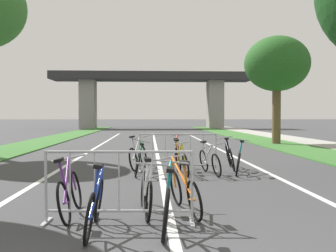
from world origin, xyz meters
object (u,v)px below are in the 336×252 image
object	(u,v)px
bicycle_teal_1	(239,160)
bicycle_green_2	(138,160)
bicycle_white_0	(146,192)
tree_right_cypress_far	(277,65)
bicycle_purple_3	(70,193)
bicycle_red_7	(178,156)
bicycle_teal_11	(167,203)
bicycle_blue_6	(95,205)
bicycle_white_10	(209,161)
crowd_barrier_second	(178,153)
bicycle_orange_8	(184,191)
bicycle_silver_4	(138,156)
bicycle_black_5	(230,156)
crowd_barrier_nearest	(119,188)
bicycle_yellow_9	(181,161)

from	to	relation	value
bicycle_teal_1	bicycle_green_2	bearing A→B (deg)	-164.98
bicycle_white_0	bicycle_teal_1	size ratio (longest dim) A/B	0.94
tree_right_cypress_far	bicycle_white_0	size ratio (longest dim) A/B	3.70
bicycle_purple_3	bicycle_red_7	bearing A→B (deg)	66.96
bicycle_green_2	bicycle_purple_3	distance (m)	4.21
bicycle_teal_1	bicycle_purple_3	distance (m)	5.49
tree_right_cypress_far	bicycle_teal_11	distance (m)	16.58
bicycle_blue_6	bicycle_red_7	bearing A→B (deg)	74.15
bicycle_white_10	crowd_barrier_second	bearing A→B (deg)	-45.66
bicycle_red_7	bicycle_orange_8	distance (m)	4.97
bicycle_purple_3	bicycle_red_7	xyz separation A→B (m)	(2.03, 5.11, 0.01)
tree_right_cypress_far	bicycle_white_10	xyz separation A→B (m)	(-5.21, -9.99, -3.91)
bicycle_purple_3	bicycle_teal_11	world-z (taller)	bicycle_purple_3
crowd_barrier_second	bicycle_red_7	world-z (taller)	crowd_barrier_second
bicycle_silver_4	bicycle_red_7	xyz separation A→B (m)	(1.15, 0.03, 0.00)
tree_right_cypress_far	bicycle_white_0	bearing A→B (deg)	-116.28
crowd_barrier_second	bicycle_black_5	distance (m)	1.58
bicycle_silver_4	crowd_barrier_nearest	bearing A→B (deg)	-77.21
bicycle_white_0	bicycle_blue_6	xyz separation A→B (m)	(-0.67, -0.92, 0.02)
bicycle_teal_11	bicycle_purple_3	bearing A→B (deg)	156.60
bicycle_white_10	bicycle_teal_11	size ratio (longest dim) A/B	0.98
tree_right_cypress_far	bicycle_orange_8	xyz separation A→B (m)	(-6.24, -13.83, -3.91)
bicycle_red_7	bicycle_teal_11	xyz separation A→B (m)	(-0.59, -5.85, -0.01)
bicycle_purple_3	bicycle_white_10	world-z (taller)	bicycle_purple_3
bicycle_green_2	bicycle_orange_8	bearing A→B (deg)	-79.53
crowd_barrier_nearest	bicycle_orange_8	bearing A→B (deg)	27.97
bicycle_green_2	bicycle_red_7	world-z (taller)	bicycle_red_7
bicycle_blue_6	bicycle_green_2	bearing A→B (deg)	83.81
crowd_barrier_nearest	tree_right_cypress_far	bearing A→B (deg)	63.30
bicycle_white_10	bicycle_teal_11	xyz separation A→B (m)	(-1.34, -4.73, 0.02)
bicycle_orange_8	bicycle_red_7	bearing A→B (deg)	75.21
bicycle_teal_11	bicycle_black_5	bearing A→B (deg)	73.42
tree_right_cypress_far	crowd_barrier_second	world-z (taller)	tree_right_cypress_far
bicycle_yellow_9	bicycle_blue_6	bearing A→B (deg)	65.86
bicycle_silver_4	bicycle_green_2	bearing A→B (deg)	-74.02
bicycle_green_2	bicycle_silver_4	bearing A→B (deg)	90.51
bicycle_purple_3	bicycle_teal_11	size ratio (longest dim) A/B	0.99
bicycle_black_5	bicycle_white_0	bearing A→B (deg)	-109.76
bicycle_white_10	tree_right_cypress_far	bearing A→B (deg)	-127.86
bicycle_blue_6	crowd_barrier_second	bearing A→B (deg)	73.05
bicycle_silver_4	bicycle_white_10	bearing A→B (deg)	-15.82
bicycle_silver_4	tree_right_cypress_far	bearing A→B (deg)	65.28
bicycle_white_0	bicycle_red_7	bearing A→B (deg)	-105.11
bicycle_black_5	bicycle_red_7	world-z (taller)	bicycle_red_7
bicycle_purple_3	bicycle_teal_11	xyz separation A→B (m)	(1.44, -0.73, 0.00)
bicycle_green_2	crowd_barrier_second	bearing A→B (deg)	21.26
crowd_barrier_second	bicycle_green_2	world-z (taller)	crowd_barrier_second
bicycle_white_0	bicycle_white_10	xyz separation A→B (m)	(1.62, 3.86, 0.00)
bicycle_green_2	bicycle_purple_3	bearing A→B (deg)	-104.14
bicycle_blue_6	tree_right_cypress_far	bearing A→B (deg)	61.83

